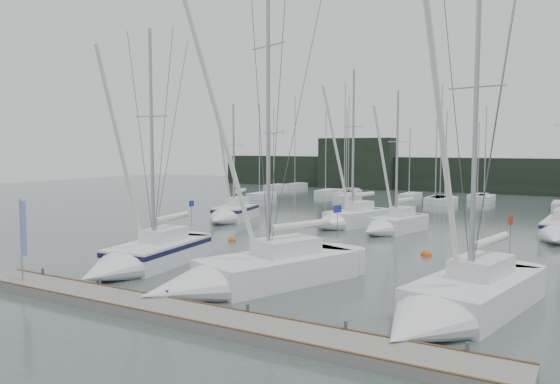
# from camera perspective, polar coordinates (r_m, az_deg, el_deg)

# --- Properties ---
(ground) EXTENTS (160.00, 160.00, 0.00)m
(ground) POSITION_cam_1_polar(r_m,az_deg,el_deg) (25.51, -2.07, -10.28)
(ground) COLOR #43514F
(ground) RESTS_ON ground
(dock) EXTENTS (24.00, 2.00, 0.40)m
(dock) POSITION_cam_1_polar(r_m,az_deg,el_deg) (21.56, -9.37, -12.61)
(dock) COLOR slate
(dock) RESTS_ON ground
(far_treeline) EXTENTS (90.00, 4.00, 5.00)m
(far_treeline) POSITION_cam_1_polar(r_m,az_deg,el_deg) (83.95, 21.20, 1.62)
(far_treeline) COLOR black
(far_treeline) RESTS_ON ground
(far_building_left) EXTENTS (12.00, 3.00, 8.00)m
(far_building_left) POSITION_cam_1_polar(r_m,az_deg,el_deg) (87.40, 7.95, 2.99)
(far_building_left) COLOR black
(far_building_left) RESTS_ON ground
(mast_forest) EXTENTS (56.86, 24.53, 14.88)m
(mast_forest) POSITION_cam_1_polar(r_m,az_deg,el_deg) (69.46, 17.98, -0.55)
(mast_forest) COLOR white
(mast_forest) RESTS_ON ground
(sailboat_near_left) EXTENTS (4.30, 10.16, 14.01)m
(sailboat_near_left) POSITION_cam_1_polar(r_m,az_deg,el_deg) (30.41, -14.52, -6.79)
(sailboat_near_left) COLOR white
(sailboat_near_left) RESTS_ON ground
(sailboat_near_center) EXTENTS (7.26, 11.55, 19.24)m
(sailboat_near_center) POSITION_cam_1_polar(r_m,az_deg,el_deg) (25.57, -4.61, -8.79)
(sailboat_near_center) COLOR white
(sailboat_near_center) RESTS_ON ground
(sailboat_near_right) EXTENTS (5.21, 11.23, 15.15)m
(sailboat_near_right) POSITION_cam_1_polar(r_m,az_deg,el_deg) (22.01, 17.55, -11.32)
(sailboat_near_right) COLOR white
(sailboat_near_right) RESTS_ON ground
(sailboat_mid_a) EXTENTS (4.33, 8.15, 11.28)m
(sailboat_mid_a) POSITION_cam_1_polar(r_m,az_deg,el_deg) (48.66, -5.24, -2.34)
(sailboat_mid_a) COLOR white
(sailboat_mid_a) RESTS_ON ground
(sailboat_mid_b) EXTENTS (4.77, 8.15, 13.78)m
(sailboat_mid_b) POSITION_cam_1_polar(r_m,az_deg,el_deg) (45.15, 6.70, -2.91)
(sailboat_mid_b) COLOR white
(sailboat_mid_b) RESTS_ON ground
(sailboat_mid_c) EXTENTS (3.92, 7.18, 11.62)m
(sailboat_mid_c) POSITION_cam_1_polar(r_m,az_deg,el_deg) (42.58, 11.36, -3.49)
(sailboat_mid_c) COLOR white
(sailboat_mid_c) RESTS_ON ground
(buoy_a) EXTENTS (0.53, 0.53, 0.53)m
(buoy_a) POSITION_cam_1_polar(r_m,az_deg,el_deg) (35.84, 1.73, -5.88)
(buoy_a) COLOR #D24E12
(buoy_a) RESTS_ON ground
(buoy_b) EXTENTS (0.69, 0.69, 0.69)m
(buoy_b) POSITION_cam_1_polar(r_m,az_deg,el_deg) (34.60, 15.04, -6.43)
(buoy_b) COLOR #D24E12
(buoy_b) RESTS_ON ground
(buoy_c) EXTENTS (0.57, 0.57, 0.57)m
(buoy_c) POSITION_cam_1_polar(r_m,az_deg,el_deg) (38.72, -5.00, -5.10)
(buoy_c) COLOR #D24E12
(buoy_c) RESTS_ON ground
(dock_banner) EXTENTS (0.58, 0.11, 3.85)m
(dock_banner) POSITION_cam_1_polar(r_m,az_deg,el_deg) (27.89, -25.28, -3.83)
(dock_banner) COLOR #9FA1A7
(dock_banner) RESTS_ON dock
(seagull) EXTENTS (0.93, 0.41, 0.19)m
(seagull) POSITION_cam_1_polar(r_m,az_deg,el_deg) (24.12, -0.64, 6.23)
(seagull) COLOR white
(seagull) RESTS_ON ground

